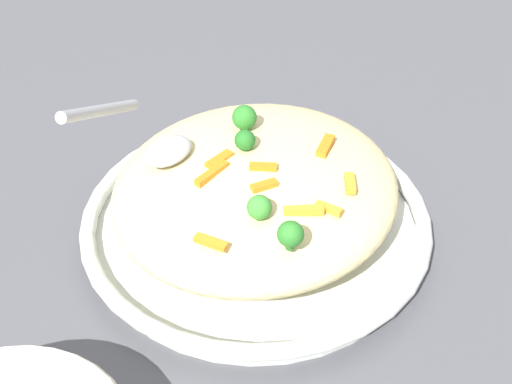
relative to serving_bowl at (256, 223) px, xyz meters
The scene contains 17 objects.
ground_plane 0.02m from the serving_bowl, ahead, with size 2.40×2.40×0.00m, color #4C4C51.
serving_bowl is the anchor object (origin of this frame).
pasta_mound 0.05m from the serving_bowl, ahead, with size 0.31×0.29×0.08m, color #DBC689.
carrot_piece_0 0.10m from the serving_bowl, 154.32° to the left, with size 0.04×0.01×0.01m, color orange.
carrot_piece_1 0.13m from the serving_bowl, 74.22° to the right, with size 0.03×0.01×0.01m, color orange.
carrot_piece_2 0.13m from the serving_bowl, 100.21° to the right, with size 0.03×0.01×0.01m, color orange.
carrot_piece_3 0.09m from the serving_bowl, 120.42° to the right, with size 0.03×0.01×0.01m, color orange.
carrot_piece_4 0.09m from the serving_bowl, 127.01° to the left, with size 0.03×0.01×0.01m, color orange.
carrot_piece_5 0.12m from the serving_bowl, 35.62° to the right, with size 0.04×0.01×0.01m, color orange.
carrot_piece_6 0.12m from the serving_bowl, 113.53° to the right, with size 0.04×0.01×0.01m, color orange.
carrot_piece_7 0.15m from the serving_bowl, 163.77° to the right, with size 0.03×0.01×0.01m, color orange.
carrot_piece_8 0.10m from the serving_bowl, 134.28° to the right, with size 0.03×0.01×0.01m, color orange.
broccoli_floret_0 0.12m from the serving_bowl, 47.54° to the left, with size 0.03×0.03×0.03m.
broccoli_floret_1 0.12m from the serving_bowl, 142.34° to the right, with size 0.02×0.02×0.03m.
broccoli_floret_2 0.16m from the serving_bowl, 130.46° to the right, with size 0.02×0.02×0.03m.
broccoli_floret_3 0.10m from the serving_bowl, 68.08° to the left, with size 0.02×0.02×0.02m.
serving_spoon 0.15m from the serving_bowl, 117.04° to the left, with size 0.14×0.12×0.09m.
Camera 1 is at (-0.46, -0.33, 0.54)m, focal length 49.27 mm.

